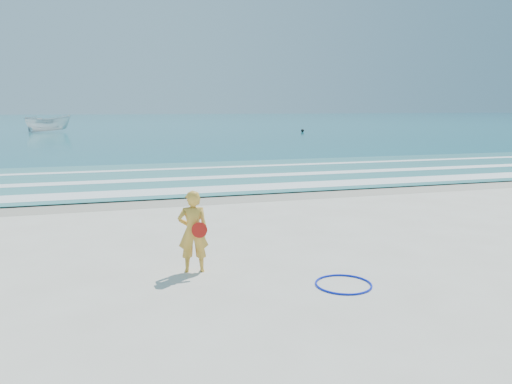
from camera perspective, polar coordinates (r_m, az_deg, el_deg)
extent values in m
plane|color=silver|center=(7.58, 5.04, -12.62)|extent=(400.00, 400.00, 0.00)
cube|color=#B2A893|center=(15.98, -7.02, -0.73)|extent=(400.00, 2.40, 0.00)
cube|color=#19727F|center=(111.57, -15.59, 7.87)|extent=(400.00, 190.00, 0.04)
cube|color=#59B7AD|center=(20.86, -9.38, 1.77)|extent=(400.00, 10.00, 0.01)
cube|color=white|center=(17.24, -7.76, 0.19)|extent=(400.00, 1.40, 0.01)
cube|color=white|center=(20.07, -9.08, 1.49)|extent=(400.00, 0.90, 0.01)
cube|color=white|center=(23.32, -10.19, 2.59)|extent=(400.00, 0.60, 0.01)
torus|color=#0B1ECA|center=(8.40, 9.96, -10.33)|extent=(1.00, 1.00, 0.03)
imported|color=silver|center=(62.30, -22.64, 7.24)|extent=(5.35, 3.24, 1.94)
sphere|color=black|center=(57.55, 5.34, 7.01)|extent=(0.36, 0.36, 0.36)
imported|color=gold|center=(8.80, -7.21, -4.49)|extent=(0.58, 0.42, 1.46)
cylinder|color=red|center=(8.63, -6.49, -4.34)|extent=(0.27, 0.08, 0.27)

